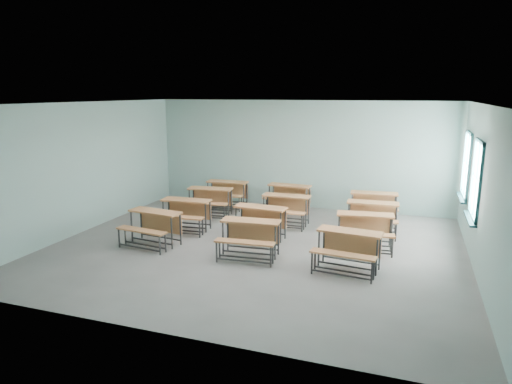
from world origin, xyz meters
TOP-DOWN VIEW (x-y plane):
  - room at (0.08, 0.03)m, footprint 9.04×8.04m
  - desk_unit_r0c0 at (-2.28, -0.61)m, footprint 1.34×0.98m
  - desk_unit_r0c1 at (0.07, -0.61)m, footprint 1.31×0.94m
  - desk_unit_r0c2 at (2.14, -0.68)m, footprint 1.32×0.96m
  - desk_unit_r1c0 at (-2.11, 0.64)m, footprint 1.31×0.94m
  - desk_unit_r1c1 at (-0.12, 0.57)m, footprint 1.29×0.91m
  - desk_unit_r1c2 at (2.32, 0.72)m, footprint 1.34×0.98m
  - desk_unit_r2c0 at (-2.13, 2.12)m, footprint 1.34×0.99m
  - desk_unit_r2c1 at (0.14, 1.94)m, footprint 1.25×0.84m
  - desk_unit_r2c2 at (2.37, 1.90)m, footprint 1.29×0.90m
  - desk_unit_r3c0 at (-2.06, 3.20)m, footprint 1.29×0.91m
  - desk_unit_r3c1 at (-0.14, 3.29)m, footprint 1.30×0.91m
  - desk_unit_r3c2 at (2.31, 3.03)m, footprint 1.32×0.95m

SIDE VIEW (x-z plane):
  - desk_unit_r0c0 at x=-2.28m, z-range 0.13..0.91m
  - desk_unit_r0c1 at x=0.07m, z-range 0.13..0.91m
  - desk_unit_r0c2 at x=2.14m, z-range 0.13..0.91m
  - desk_unit_r1c0 at x=-2.11m, z-range 0.13..0.91m
  - desk_unit_r1c1 at x=-0.12m, z-range 0.13..0.91m
  - desk_unit_r1c2 at x=2.32m, z-range 0.13..0.91m
  - desk_unit_r2c0 at x=-2.13m, z-range 0.13..0.91m
  - desk_unit_r2c1 at x=0.14m, z-range 0.13..0.91m
  - desk_unit_r2c2 at x=2.37m, z-range 0.13..0.91m
  - desk_unit_r3c0 at x=-2.06m, z-range 0.13..0.91m
  - desk_unit_r3c1 at x=-0.14m, z-range 0.13..0.91m
  - desk_unit_r3c2 at x=2.31m, z-range 0.13..0.91m
  - room at x=0.08m, z-range -0.02..3.22m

